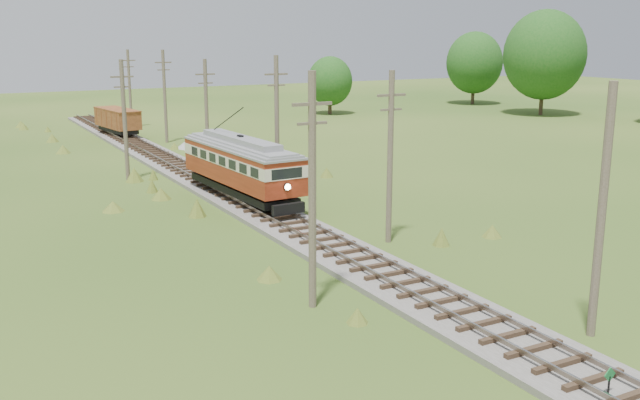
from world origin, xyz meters
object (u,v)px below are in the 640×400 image
gondola (118,120)px  gravel_pile (195,142)px  switch_marker (609,382)px  streetcar (241,163)px

gondola → gravel_pile: gondola is taller
gravel_pile → gondola: bearing=114.8°
switch_marker → gondola: bearing=89.8°
streetcar → gondola: size_ratio=1.61×
switch_marker → gravel_pile: 51.11m
switch_marker → streetcar: bearing=89.6°
streetcar → gondola: streetcar is taller
switch_marker → gondola: size_ratio=0.14×
switch_marker → streetcar: size_ratio=0.09×
switch_marker → gondola: (0.20, 61.10, 1.23)m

